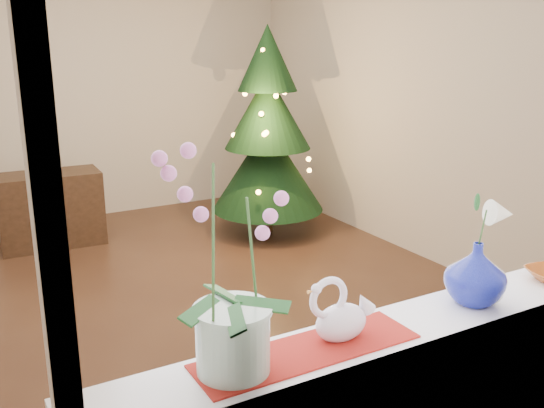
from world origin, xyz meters
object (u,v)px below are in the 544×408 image
(paperweight, at_px, (492,293))
(blue_vase, at_px, (476,269))
(orchid_pot, at_px, (231,263))
(swan, at_px, (342,309))
(xmas_tree, at_px, (268,132))
(side_table, at_px, (50,209))

(paperweight, bearing_deg, blue_vase, 148.83)
(orchid_pot, distance_m, swan, 0.43)
(swan, height_order, blue_vase, blue_vase)
(swan, distance_m, paperweight, 0.62)
(paperweight, bearing_deg, xmas_tree, 72.93)
(paperweight, bearing_deg, orchid_pot, 177.82)
(side_table, bearing_deg, orchid_pot, -90.34)
(blue_vase, bearing_deg, xmas_tree, 71.98)
(orchid_pot, bearing_deg, paperweight, -2.18)
(swan, bearing_deg, paperweight, 15.17)
(swan, xyz_separation_m, paperweight, (0.61, -0.05, -0.06))
(xmas_tree, bearing_deg, paperweight, -107.07)
(swan, height_order, paperweight, swan)
(xmas_tree, bearing_deg, swan, -115.90)
(orchid_pot, xyz_separation_m, blue_vase, (0.93, -0.00, -0.20))
(swan, distance_m, xmas_tree, 3.89)
(blue_vase, height_order, side_table, blue_vase)
(blue_vase, xyz_separation_m, side_table, (-0.73, 4.13, -0.72))
(swan, relative_size, side_table, 0.27)
(orchid_pot, distance_m, paperweight, 1.02)
(blue_vase, distance_m, side_table, 4.25)
(blue_vase, relative_size, side_table, 0.29)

